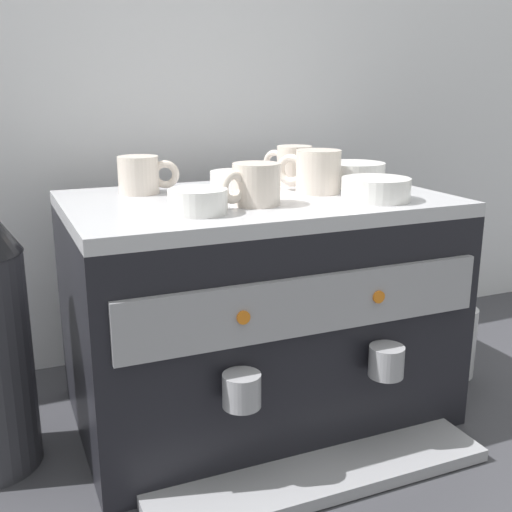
# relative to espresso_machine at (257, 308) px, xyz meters

# --- Properties ---
(ground_plane) EXTENTS (4.00, 4.00, 0.00)m
(ground_plane) POSITION_rel_espresso_machine_xyz_m (0.00, 0.00, -0.20)
(ground_plane) COLOR #38383D
(tiled_backsplash_wall) EXTENTS (2.80, 0.03, 0.92)m
(tiled_backsplash_wall) POSITION_rel_espresso_machine_xyz_m (0.00, 0.35, 0.26)
(tiled_backsplash_wall) COLOR silver
(tiled_backsplash_wall) RESTS_ON ground_plane
(espresso_machine) EXTENTS (0.65, 0.52, 0.41)m
(espresso_machine) POSITION_rel_espresso_machine_xyz_m (0.00, 0.00, 0.00)
(espresso_machine) COLOR black
(espresso_machine) RESTS_ON ground_plane
(ceramic_cup_0) EXTENTS (0.11, 0.07, 0.07)m
(ceramic_cup_0) POSITION_rel_espresso_machine_xyz_m (-0.18, 0.11, 0.24)
(ceramic_cup_0) COLOR beige
(ceramic_cup_0) RESTS_ON espresso_machine
(ceramic_cup_1) EXTENTS (0.07, 0.10, 0.07)m
(ceramic_cup_1) POSITION_rel_espresso_machine_xyz_m (0.12, 0.11, 0.24)
(ceramic_cup_1) COLOR beige
(ceramic_cup_1) RESTS_ON espresso_machine
(ceramic_cup_2) EXTENTS (0.10, 0.11, 0.08)m
(ceramic_cup_2) POSITION_rel_espresso_machine_xyz_m (0.11, 0.00, 0.24)
(ceramic_cup_2) COLOR beige
(ceramic_cup_2) RESTS_ON espresso_machine
(ceramic_cup_3) EXTENTS (0.11, 0.08, 0.07)m
(ceramic_cup_3) POSITION_rel_espresso_machine_xyz_m (-0.03, -0.07, 0.24)
(ceramic_cup_3) COLOR beige
(ceramic_cup_3) RESTS_ON espresso_machine
(ceramic_bowl_0) EXTENTS (0.09, 0.09, 0.04)m
(ceramic_bowl_0) POSITION_rel_espresso_machine_xyz_m (-0.14, -0.10, 0.22)
(ceramic_bowl_0) COLOR white
(ceramic_bowl_0) RESTS_ON espresso_machine
(ceramic_bowl_1) EXTENTS (0.10, 0.10, 0.03)m
(ceramic_bowl_1) POSITION_rel_espresso_machine_xyz_m (-0.00, 0.10, 0.22)
(ceramic_bowl_1) COLOR white
(ceramic_bowl_1) RESTS_ON espresso_machine
(ceramic_bowl_2) EXTENTS (0.12, 0.12, 0.04)m
(ceramic_bowl_2) POSITION_rel_espresso_machine_xyz_m (0.22, 0.04, 0.23)
(ceramic_bowl_2) COLOR white
(ceramic_bowl_2) RESTS_ON espresso_machine
(ceramic_bowl_3) EXTENTS (0.12, 0.12, 0.04)m
(ceramic_bowl_3) POSITION_rel_espresso_machine_xyz_m (0.17, -0.11, 0.22)
(ceramic_bowl_3) COLOR white
(ceramic_bowl_3) RESTS_ON espresso_machine
(milk_pitcher) EXTENTS (0.09, 0.09, 0.15)m
(milk_pitcher) POSITION_rel_espresso_machine_xyz_m (0.44, -0.03, -0.13)
(milk_pitcher) COLOR #B7B7BC
(milk_pitcher) RESTS_ON ground_plane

